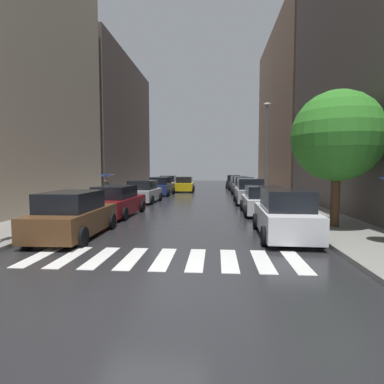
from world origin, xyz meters
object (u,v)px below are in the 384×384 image
Objects in this scene: parked_car_left_nearest at (73,216)px; parked_car_right_nearest at (285,215)px; parked_car_left_fourth at (161,187)px; street_tree_right at (337,136)px; parked_car_left_fifth at (168,184)px; parked_car_right_second at (262,201)px; parked_car_right_fourth at (243,187)px; parked_car_right_third at (250,192)px; parked_car_right_sixth at (233,182)px; parked_car_left_third at (143,192)px; parked_car_left_second at (116,202)px; taxi_midroad at (185,185)px; lamp_post_right at (267,144)px; parked_car_right_fifth at (239,184)px; pedestrian_foreground at (106,182)px.

parked_car_right_nearest is (7.73, 0.55, 0.03)m from parked_car_left_nearest.
street_tree_right reaches higher than parked_car_left_fourth.
parked_car_left_fifth is at bearing 19.89° from parked_car_right_nearest.
parked_car_right_fourth is (-0.01, 11.88, 0.07)m from parked_car_right_second.
parked_car_right_third reaches higher than parked_car_right_sixth.
parked_car_right_nearest is 0.99× the size of parked_car_right_sixth.
street_tree_right is (10.21, -9.74, 3.03)m from parked_car_left_third.
parked_car_right_second is 5.79m from street_tree_right.
parked_car_left_third is (-0.10, 6.62, 0.02)m from parked_car_left_second.
parked_car_right_sixth is 9.25m from taxi_midroad.
lamp_post_right reaches higher than parked_car_right_sixth.
pedestrian_foreground is at bearing 146.57° from parked_car_right_fifth.
parked_car_left_fifth is 2.31m from taxi_midroad.
parked_car_right_second is (7.90, -5.40, -0.03)m from parked_car_left_third.
pedestrian_foreground is at bearing 51.87° from parked_car_right_nearest.
parked_car_right_sixth is at bearing -39.68° from taxi_midroad.
parked_car_left_second is 9.08m from parked_car_right_nearest.
pedestrian_foreground is at bearing 151.86° from street_tree_right.
parked_car_right_third is 2.19× the size of pedestrian_foreground.
parked_car_left_third is 0.98× the size of parked_car_left_fourth.
parked_car_left_fifth is 2.06× the size of pedestrian_foreground.
parked_car_right_third is at bearing 1.87° from parked_car_right_second.
parked_car_left_nearest is 18.29m from parked_car_left_fourth.
taxi_midroad is (1.85, 18.02, 0.01)m from parked_car_left_second.
parked_car_right_fifth is at bearing 139.78° from pedestrian_foreground.
pedestrian_foreground is 13.53m from street_tree_right.
parked_car_right_second is (7.68, -11.85, -0.07)m from parked_car_left_fourth.
parked_car_left_second is at bearing 60.61° from parked_car_right_nearest.
parked_car_left_fourth is at bearing 151.41° from parked_car_right_sixth.
parked_car_right_fourth reaches higher than parked_car_left_fourth.
parked_car_right_second is at bearing -144.55° from parked_car_left_fourth.
parked_car_left_nearest is 1.10× the size of parked_car_left_fifth.
taxi_midroad is (-5.95, 16.80, 0.03)m from parked_car_right_second.
parked_car_left_nearest is 0.83× the size of street_tree_right.
parked_car_left_second is 0.87× the size of street_tree_right.
parked_car_right_fourth is at bearing -47.93° from parked_car_left_third.
parked_car_left_second is at bearing -178.00° from parked_car_left_fourth.
parked_car_left_third is 0.97× the size of parked_car_right_fourth.
parked_car_right_fourth is (7.79, 13.10, 0.05)m from parked_car_left_second.
parked_car_right_second is at bearing 118.03° from street_tree_right.
parked_car_right_third is (7.68, 6.58, 0.08)m from parked_car_left_second.
pedestrian_foreground reaches higher than parked_car_right_nearest.
parked_car_left_second is at bearing 172.56° from taxi_midroad.
parked_car_right_third is at bearing -46.97° from parked_car_left_second.
parked_car_right_second is 9.72m from pedestrian_foreground.
parked_car_left_second is 1.12× the size of parked_car_left_fourth.
lamp_post_right is (7.53, -7.91, 3.77)m from taxi_midroad.
parked_car_left_nearest is at bearing -176.90° from parked_car_left_second.
lamp_post_right is at bearing -137.97° from taxi_midroad.
parked_car_left_fifth reaches higher than parked_car_right_sixth.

